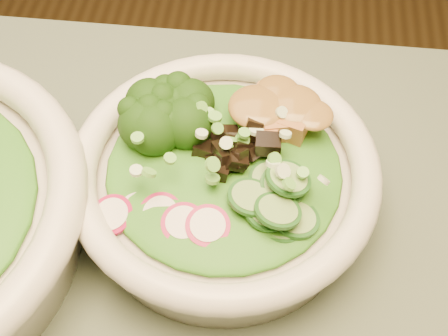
# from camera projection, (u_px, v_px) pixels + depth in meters

# --- Properties ---
(salad_bowl) EXTENTS (0.23, 0.23, 0.06)m
(salad_bowl) POSITION_uv_depth(u_px,v_px,m) (224.00, 182.00, 0.47)
(salad_bowl) COLOR silver
(salad_bowl) RESTS_ON dining_table
(lettuce_bed) EXTENTS (0.17, 0.17, 0.02)m
(lettuce_bed) POSITION_uv_depth(u_px,v_px,m) (224.00, 167.00, 0.45)
(lettuce_bed) COLOR #265F14
(lettuce_bed) RESTS_ON salad_bowl
(broccoli_florets) EXTENTS (0.08, 0.07, 0.04)m
(broccoli_florets) POSITION_uv_depth(u_px,v_px,m) (169.00, 120.00, 0.46)
(broccoli_florets) COLOR black
(broccoli_florets) RESTS_ON salad_bowl
(radish_slices) EXTENTS (0.10, 0.05, 0.02)m
(radish_slices) POSITION_uv_depth(u_px,v_px,m) (172.00, 217.00, 0.43)
(radish_slices) COLOR maroon
(radish_slices) RESTS_ON salad_bowl
(cucumber_slices) EXTENTS (0.07, 0.07, 0.03)m
(cucumber_slices) POSITION_uv_depth(u_px,v_px,m) (284.00, 204.00, 0.42)
(cucumber_slices) COLOR #81AA5E
(cucumber_slices) RESTS_ON salad_bowl
(mushroom_heap) EXTENTS (0.07, 0.07, 0.03)m
(mushroom_heap) POSITION_uv_depth(u_px,v_px,m) (234.00, 150.00, 0.45)
(mushroom_heap) COLOR black
(mushroom_heap) RESTS_ON salad_bowl
(tofu_cubes) EXTENTS (0.08, 0.06, 0.03)m
(tofu_cubes) POSITION_uv_depth(u_px,v_px,m) (273.00, 118.00, 0.47)
(tofu_cubes) COLOR #A76C37
(tofu_cubes) RESTS_ON salad_bowl
(peanut_sauce) EXTENTS (0.06, 0.05, 0.01)m
(peanut_sauce) POSITION_uv_depth(u_px,v_px,m) (274.00, 108.00, 0.46)
(peanut_sauce) COLOR brown
(peanut_sauce) RESTS_ON tofu_cubes
(scallion_garnish) EXTENTS (0.16, 0.16, 0.02)m
(scallion_garnish) POSITION_uv_depth(u_px,v_px,m) (224.00, 151.00, 0.44)
(scallion_garnish) COLOR #66B640
(scallion_garnish) RESTS_ON salad_bowl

